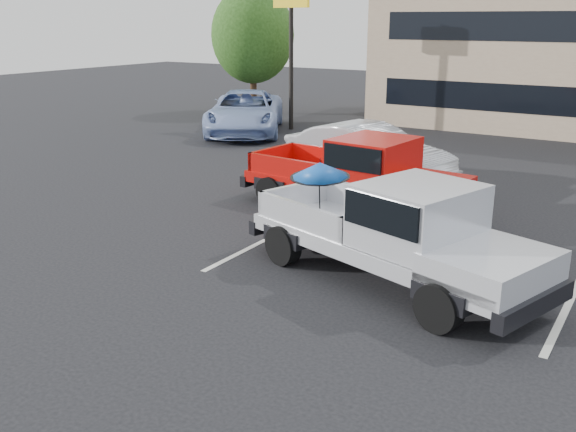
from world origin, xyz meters
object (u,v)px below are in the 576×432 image
Objects in this scene: blue_suv at (245,112)px; red_pickup at (367,172)px; silver_sedan at (369,154)px; motel_sign at (291,14)px; silver_pickup at (405,229)px; tree_left at (253,35)px.

red_pickup is at bearing -70.33° from blue_suv.
blue_suv reaches higher than silver_sedan.
motel_sign reaches higher than blue_suv.
silver_pickup is 4.37m from red_pickup.
silver_pickup is at bearing -138.79° from silver_sedan.
silver_pickup is 1.20× the size of silver_sedan.
silver_sedan is at bearing -45.08° from motel_sign.
motel_sign is 1.00× the size of tree_left.
blue_suv is (-1.08, -1.80, -3.80)m from motel_sign.
blue_suv is at bearing 69.17° from silver_sedan.
silver_pickup is 1.04× the size of red_pickup.
tree_left reaches higher than motel_sign.
silver_pickup is (10.39, -13.18, -3.60)m from motel_sign.
tree_left is at bearing 91.54° from blue_suv.
silver_pickup is at bearing -50.07° from red_pickup.
tree_left reaches higher than blue_suv.
motel_sign is 4.35m from blue_suv.
silver_sedan is 9.21m from blue_suv.
tree_left reaches higher than red_pickup.
red_pickup is 0.95× the size of blue_suv.
motel_sign is 5.08m from tree_left.
blue_suv is at bearing -58.69° from tree_left.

